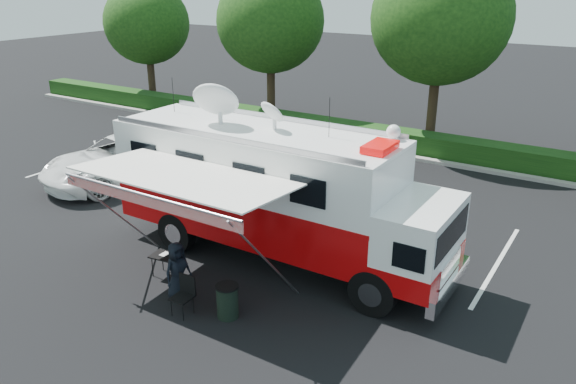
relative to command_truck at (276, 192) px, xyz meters
name	(u,v)px	position (x,y,z in m)	size (l,w,h in m)	color
ground_plane	(279,258)	(0.09, 0.00, -2.06)	(120.00, 120.00, 0.00)	black
back_border	(464,42)	(1.23, 12.90, 2.95)	(60.00, 6.14, 8.87)	#9E998E
stall_lines	(315,219)	(-0.41, 3.00, -2.05)	(24.12, 5.50, 0.01)	silver
command_truck	(276,192)	(0.00, 0.00, 0.00)	(10.00, 2.75, 4.80)	black
awning	(179,181)	(-0.90, -2.85, 1.04)	(5.46, 2.81, 3.29)	white
white_suv	(125,180)	(-8.80, 2.25, -2.06)	(2.97, 6.43, 1.79)	white
person	(180,297)	(-0.89, -3.17, -2.06)	(0.76, 0.49, 1.55)	black
folding_table	(165,257)	(-1.94, -2.55, -1.46)	(0.83, 0.64, 0.65)	black
folding_chair	(185,292)	(-0.28, -3.59, -1.47)	(0.49, 0.52, 0.99)	black
trash_bin	(228,301)	(0.69, -3.18, -1.63)	(0.57, 0.57, 0.85)	black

